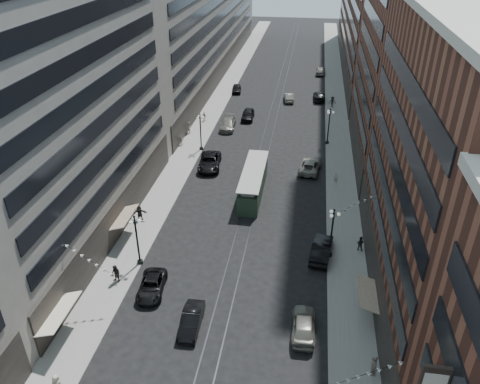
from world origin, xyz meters
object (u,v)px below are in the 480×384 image
Objects in this scene: pedestrian_9 at (332,102)px; pedestrian_extra_2 at (189,128)px; pedestrian_8 at (336,177)px; car_13 at (248,115)px; car_7 at (210,162)px; car_5 at (191,320)px; lamppost_se_far at (332,232)px; car_12 at (319,96)px; car_10 at (321,249)px; pedestrian_5 at (140,213)px; pedestrian_extra_1 at (204,117)px; lamppost_sw_mid at (201,131)px; pedestrian_7 at (360,243)px; car_8 at (228,124)px; car_4 at (304,325)px; lamppost_sw_far at (137,238)px; car_2 at (152,286)px; car_11 at (310,166)px; car_9 at (237,89)px; pedestrian_6 at (181,140)px; car_14 at (289,97)px; car_extra_0 at (321,71)px; pedestrian_4 at (374,366)px; pedestrian_2 at (116,274)px; pedestrian_1 at (57,384)px; streetcar at (253,183)px; lamppost_se_mid at (329,125)px.

pedestrian_9 is 1.02× the size of pedestrian_extra_2.
car_13 is at bearing -63.02° from pedestrian_8.
car_5 is at bearing -87.35° from car_7.
car_12 is at bearing 91.61° from lamppost_se_far.
car_10 is 20.47m from pedestrian_5.
pedestrian_8 is 28.34m from pedestrian_extra_1.
pedestrian_5 is (-20.18, 3.42, 0.18)m from car_10.
lamppost_sw_mid is 1.13× the size of car_13.
pedestrian_7 is at bearing -88.93° from pedestrian_9.
car_8 is 1.09× the size of car_10.
car_12 is (0.84, 59.17, -0.06)m from car_4.
lamppost_sw_far is at bearing -90.24° from pedestrian_5.
car_11 is at bearing 56.17° from car_2.
lamppost_sw_far is at bearing -97.61° from car_9.
car_12 is at bearing -116.98° from pedestrian_6.
pedestrian_6 is 24.15m from pedestrian_8.
car_14 is 0.92× the size of car_extra_0.
pedestrian_4 is 14.50m from car_10.
pedestrian_2 reaches higher than car_5.
car_14 is at bearing -100.50° from pedestrian_1.
car_7 is (3.59, 24.65, -0.21)m from pedestrian_2.
car_9 is (-1.60, 18.98, -0.09)m from car_8.
car_4 is 3.18× the size of pedestrian_6.
lamppost_sw_mid is at bearing 120.02° from pedestrian_extra_1.
lamppost_sw_far reaches higher than pedestrian_extra_1.
lamppost_sw_far is 3.66× the size of pedestrian_6.
pedestrian_2 is at bearing -119.17° from streetcar.
pedestrian_4 is 0.99× the size of pedestrian_extra_2.
lamppost_sw_mid is 1.00× the size of lamppost_se_far.
car_11 is (16.00, -4.25, -2.32)m from lamppost_sw_mid.
car_9 is at bearing 27.61° from pedestrian_extra_2.
car_8 reaches higher than car_9.
lamppost_se_mid is 18.88m from streetcar.
car_11 is 3.69× the size of pedestrian_6.
pedestrian_6 is (-2.53, 43.05, -0.13)m from pedestrian_1.
car_10 is (17.60, 4.03, -2.23)m from lamppost_sw_far.
car_4 is 0.98× the size of car_13.
car_12 is at bearing 68.89° from car_2.
pedestrian_extra_1 is at bearing -52.47° from car_10.
lamppost_se_far is 3.64× the size of pedestrian_8.
pedestrian_2 is at bearing 28.23° from car_10.
lamppost_sw_far is 40.95m from car_13.
car_5 is (7.00, -34.27, -2.37)m from lamppost_sw_mid.
car_13 is (2.65, 44.22, 0.17)m from car_2.
pedestrian_1 is at bearing -67.07° from pedestrian_2.
lamppost_se_mid is 1.15× the size of car_2.
car_7 is at bearing -123.93° from pedestrian_9.
streetcar is at bearing 147.59° from pedestrian_6.
car_8 is at bearing -120.67° from car_13.
pedestrian_extra_1 reaches higher than car_4.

